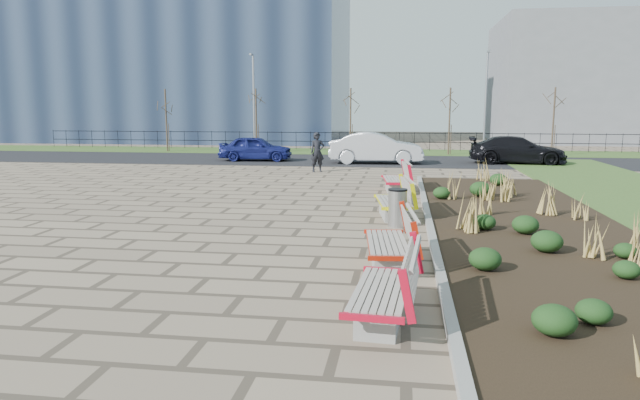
# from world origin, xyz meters

# --- Properties ---
(ground) EXTENTS (120.00, 120.00, 0.00)m
(ground) POSITION_xyz_m (0.00, 0.00, 0.00)
(ground) COLOR #806E58
(ground) RESTS_ON ground
(planting_bed) EXTENTS (4.50, 18.00, 0.10)m
(planting_bed) POSITION_xyz_m (6.25, 5.00, 0.05)
(planting_bed) COLOR black
(planting_bed) RESTS_ON ground
(planting_curb) EXTENTS (0.16, 18.00, 0.15)m
(planting_curb) POSITION_xyz_m (3.92, 5.00, 0.07)
(planting_curb) COLOR gray
(planting_curb) RESTS_ON ground
(grass_verge_far) EXTENTS (80.00, 5.00, 0.04)m
(grass_verge_far) POSITION_xyz_m (0.00, 28.00, 0.02)
(grass_verge_far) COLOR #33511E
(grass_verge_far) RESTS_ON ground
(road) EXTENTS (80.00, 7.00, 0.02)m
(road) POSITION_xyz_m (0.00, 22.00, 0.01)
(road) COLOR black
(road) RESTS_ON ground
(bench_a) EXTENTS (1.05, 2.16, 1.00)m
(bench_a) POSITION_xyz_m (3.00, -1.56, 0.50)
(bench_a) COLOR red
(bench_a) RESTS_ON ground
(bench_b) EXTENTS (1.10, 2.18, 1.00)m
(bench_b) POSITION_xyz_m (3.00, 1.19, 0.50)
(bench_b) COLOR red
(bench_b) RESTS_ON ground
(bench_c) EXTENTS (1.18, 2.20, 1.00)m
(bench_c) POSITION_xyz_m (3.00, 5.89, 0.50)
(bench_c) COLOR yellow
(bench_c) RESTS_ON ground
(bench_d) EXTENTS (1.12, 2.19, 1.00)m
(bench_d) POSITION_xyz_m (3.00, 10.55, 0.50)
(bench_d) COLOR red
(bench_d) RESTS_ON ground
(litter_bin) EXTENTS (0.45, 0.45, 0.91)m
(litter_bin) POSITION_xyz_m (3.15, 4.77, 0.45)
(litter_bin) COLOR #B2B2B7
(litter_bin) RESTS_ON ground
(pedestrian) EXTENTS (0.76, 0.64, 1.77)m
(pedestrian) POSITION_xyz_m (-0.55, 16.30, 0.88)
(pedestrian) COLOR black
(pedestrian) RESTS_ON ground
(car_blue) EXTENTS (4.01, 1.85, 1.33)m
(car_blue) POSITION_xyz_m (-4.63, 21.01, 0.69)
(car_blue) COLOR navy
(car_blue) RESTS_ON road
(car_silver) EXTENTS (4.86, 1.89, 1.58)m
(car_silver) POSITION_xyz_m (1.88, 20.42, 0.81)
(car_silver) COLOR silver
(car_silver) RESTS_ON road
(car_black) EXTENTS (4.94, 2.31, 1.39)m
(car_black) POSITION_xyz_m (9.04, 21.31, 0.72)
(car_black) COLOR black
(car_black) RESTS_ON road
(tree_a) EXTENTS (1.40, 1.40, 4.00)m
(tree_a) POSITION_xyz_m (-12.00, 26.50, 2.04)
(tree_a) COLOR #4C3D2D
(tree_a) RESTS_ON grass_verge_far
(tree_b) EXTENTS (1.40, 1.40, 4.00)m
(tree_b) POSITION_xyz_m (-6.00, 26.50, 2.04)
(tree_b) COLOR #4C3D2D
(tree_b) RESTS_ON grass_verge_far
(tree_c) EXTENTS (1.40, 1.40, 4.00)m
(tree_c) POSITION_xyz_m (0.00, 26.50, 2.04)
(tree_c) COLOR #4C3D2D
(tree_c) RESTS_ON grass_verge_far
(tree_d) EXTENTS (1.40, 1.40, 4.00)m
(tree_d) POSITION_xyz_m (6.00, 26.50, 2.04)
(tree_d) COLOR #4C3D2D
(tree_d) RESTS_ON grass_verge_far
(tree_e) EXTENTS (1.40, 1.40, 4.00)m
(tree_e) POSITION_xyz_m (12.00, 26.50, 2.04)
(tree_e) COLOR #4C3D2D
(tree_e) RESTS_ON grass_verge_far
(lamp_west) EXTENTS (0.24, 0.60, 6.00)m
(lamp_west) POSITION_xyz_m (-6.00, 26.00, 3.04)
(lamp_west) COLOR gray
(lamp_west) RESTS_ON grass_verge_far
(lamp_east) EXTENTS (0.24, 0.60, 6.00)m
(lamp_east) POSITION_xyz_m (8.00, 26.00, 3.04)
(lamp_east) COLOR gray
(lamp_east) RESTS_ON grass_verge_far
(railing_fence) EXTENTS (44.00, 0.10, 1.20)m
(railing_fence) POSITION_xyz_m (0.00, 29.50, 0.64)
(railing_fence) COLOR black
(railing_fence) RESTS_ON grass_verge_far
(building_glass) EXTENTS (40.00, 14.00, 15.00)m
(building_glass) POSITION_xyz_m (-22.00, 40.00, 7.50)
(building_glass) COLOR #192338
(building_glass) RESTS_ON ground
(building_grey) EXTENTS (18.00, 12.00, 10.00)m
(building_grey) POSITION_xyz_m (20.00, 42.00, 5.00)
(building_grey) COLOR slate
(building_grey) RESTS_ON ground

